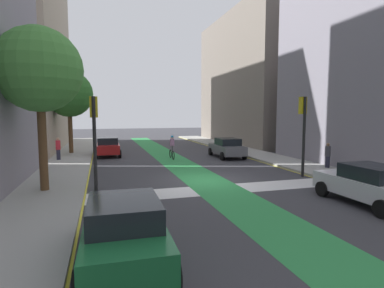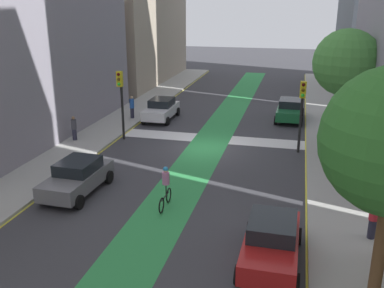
# 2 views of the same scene
# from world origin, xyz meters

# --- Properties ---
(ground_plane) EXTENTS (120.00, 120.00, 0.00)m
(ground_plane) POSITION_xyz_m (0.00, 0.00, 0.00)
(ground_plane) COLOR #38383D
(bike_lane_paint) EXTENTS (2.40, 60.00, 0.01)m
(bike_lane_paint) POSITION_xyz_m (0.01, 0.00, 0.00)
(bike_lane_paint) COLOR #2D8C47
(bike_lane_paint) RESTS_ON ground_plane
(crosswalk_band) EXTENTS (12.00, 1.80, 0.01)m
(crosswalk_band) POSITION_xyz_m (0.00, -2.00, 0.00)
(crosswalk_band) COLOR silver
(crosswalk_band) RESTS_ON ground_plane
(sidewalk_left) EXTENTS (3.00, 60.00, 0.15)m
(sidewalk_left) POSITION_xyz_m (-7.50, 0.00, 0.07)
(sidewalk_left) COLOR #9E9E99
(sidewalk_left) RESTS_ON ground_plane
(curb_stripe_left) EXTENTS (0.16, 60.00, 0.01)m
(curb_stripe_left) POSITION_xyz_m (-6.00, 0.00, 0.01)
(curb_stripe_left) COLOR yellow
(curb_stripe_left) RESTS_ON ground_plane
(sidewalk_right) EXTENTS (3.00, 60.00, 0.15)m
(sidewalk_right) POSITION_xyz_m (7.50, 0.00, 0.07)
(sidewalk_right) COLOR #9E9E99
(sidewalk_right) RESTS_ON ground_plane
(curb_stripe_right) EXTENTS (0.16, 60.00, 0.01)m
(curb_stripe_right) POSITION_xyz_m (6.00, 0.00, 0.01)
(curb_stripe_right) COLOR yellow
(curb_stripe_right) RESTS_ON ground_plane
(buildings_right_row) EXTENTS (9.72, 58.24, 15.16)m
(buildings_right_row) POSITION_xyz_m (13.42, -1.71, 7.35)
(buildings_right_row) COLOR tan
(buildings_right_row) RESTS_ON ground_plane
(traffic_signal_near_right) EXTENTS (0.35, 0.52, 4.46)m
(traffic_signal_near_right) POSITION_xyz_m (5.61, -0.43, 3.12)
(traffic_signal_near_right) COLOR black
(traffic_signal_near_right) RESTS_ON ground_plane
(traffic_signal_near_left) EXTENTS (0.35, 0.52, 4.31)m
(traffic_signal_near_left) POSITION_xyz_m (-5.51, -0.48, 3.02)
(traffic_signal_near_left) COLOR black
(traffic_signal_near_left) RESTS_ON ground_plane
(car_green_left_near) EXTENTS (2.09, 4.24, 1.57)m
(car_green_left_near) POSITION_xyz_m (-4.75, -8.01, 0.80)
(car_green_left_near) COLOR #196033
(car_green_left_near) RESTS_ON ground_plane
(car_white_right_near) EXTENTS (2.04, 4.21, 1.57)m
(car_white_right_near) POSITION_xyz_m (4.72, -5.88, 0.80)
(car_white_right_near) COLOR silver
(car_white_right_near) RESTS_ON ground_plane
(car_red_left_far) EXTENTS (2.06, 4.22, 1.57)m
(car_red_left_far) POSITION_xyz_m (-4.72, 11.43, 0.80)
(car_red_left_far) COLOR #A51919
(car_red_left_far) RESTS_ON ground_plane
(car_grey_right_far) EXTENTS (2.14, 4.26, 1.57)m
(car_grey_right_far) POSITION_xyz_m (4.52, 7.78, 0.80)
(car_grey_right_far) COLOR slate
(car_grey_right_far) RESTS_ON ground_plane
(cyclist_in_lane) EXTENTS (0.32, 1.73, 1.86)m
(cyclist_in_lane) POSITION_xyz_m (0.06, 8.21, 0.97)
(cyclist_in_lane) COLOR black
(cyclist_in_lane) RESTS_ON ground_plane
(pedestrian_sidewalk_right_a) EXTENTS (0.34, 0.34, 1.69)m
(pedestrian_sidewalk_right_a) POSITION_xyz_m (6.82, -5.22, 1.01)
(pedestrian_sidewalk_right_a) COLOR #262638
(pedestrian_sidewalk_right_a) RESTS_ON sidewalk_right
(pedestrian_sidewalk_left_a) EXTENTS (0.34, 0.34, 1.64)m
(pedestrian_sidewalk_left_a) POSITION_xyz_m (-8.29, 9.19, 0.98)
(pedestrian_sidewalk_left_a) COLOR #262638
(pedestrian_sidewalk_left_a) RESTS_ON sidewalk_left
(pedestrian_sidewalk_right_b) EXTENTS (0.34, 0.34, 1.56)m
(pedestrian_sidewalk_right_b) POSITION_xyz_m (8.41, 0.80, 0.94)
(pedestrian_sidewalk_right_b) COLOR #262638
(pedestrian_sidewalk_right_b) RESTS_ON sidewalk_right
(street_tree_near) EXTENTS (3.66, 3.66, 7.10)m
(street_tree_near) POSITION_xyz_m (-7.70, -0.43, 5.39)
(street_tree_near) COLOR brown
(street_tree_near) RESTS_ON sidewalk_left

